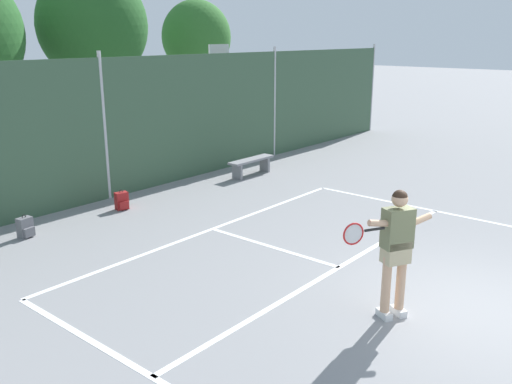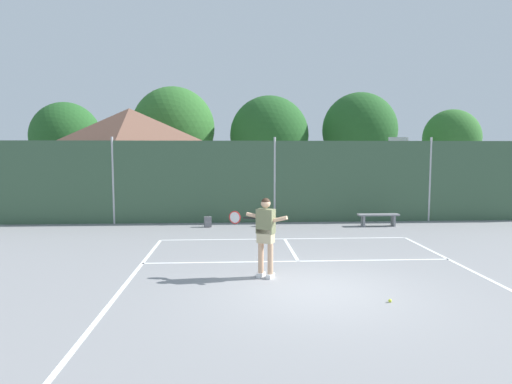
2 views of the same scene
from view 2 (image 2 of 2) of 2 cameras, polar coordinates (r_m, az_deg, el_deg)
ground_plane at (r=9.63m, az=7.69°, el=-12.42°), size 120.00×120.00×0.00m
court_markings at (r=10.23m, az=7.00°, el=-11.32°), size 8.30×11.10×0.01m
chainlink_fence at (r=18.13m, az=2.41°, el=1.33°), size 26.09×0.09×3.49m
basketball_hoop at (r=21.18m, az=17.72°, el=3.37°), size 0.90×0.67×3.55m
clubhouse_building at (r=21.62m, az=-15.85°, el=4.07°), size 5.90×4.42×4.90m
treeline_backdrop at (r=27.24m, az=-0.63°, el=7.60°), size 27.49×4.45×6.78m
tennis_player at (r=10.21m, az=1.18°, el=-4.92°), size 1.33×0.66×1.85m
tennis_ball at (r=9.21m, az=16.85°, el=-13.22°), size 0.07×0.07×0.07m
backpack_grey at (r=17.24m, az=-6.21°, el=-3.86°), size 0.30×0.27×0.46m
backpack_red at (r=17.29m, az=1.51°, el=-3.80°), size 0.31×0.29×0.46m
courtside_bench at (r=17.94m, az=15.45°, el=-3.12°), size 1.60×0.36×0.48m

